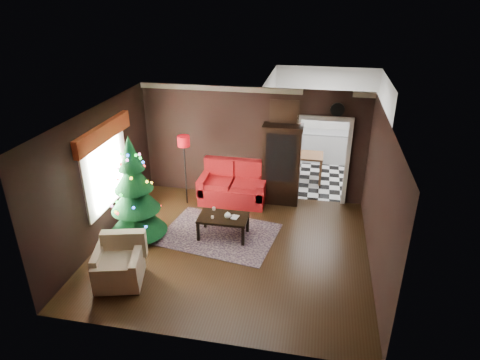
% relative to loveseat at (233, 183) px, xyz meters
% --- Properties ---
extents(floor, '(5.50, 5.50, 0.00)m').
position_rel_loveseat_xyz_m(floor, '(0.40, -2.05, -0.50)').
color(floor, black).
rests_on(floor, ground).
extents(ceiling, '(5.50, 5.50, 0.00)m').
position_rel_loveseat_xyz_m(ceiling, '(0.40, -2.05, 2.30)').
color(ceiling, white).
rests_on(ceiling, ground).
extents(wall_back, '(5.50, 0.00, 5.50)m').
position_rel_loveseat_xyz_m(wall_back, '(0.40, 0.45, 0.90)').
color(wall_back, black).
rests_on(wall_back, ground).
extents(wall_front, '(5.50, 0.00, 5.50)m').
position_rel_loveseat_xyz_m(wall_front, '(0.40, -4.55, 0.90)').
color(wall_front, black).
rests_on(wall_front, ground).
extents(wall_left, '(0.00, 5.50, 5.50)m').
position_rel_loveseat_xyz_m(wall_left, '(-2.35, -2.05, 0.90)').
color(wall_left, black).
rests_on(wall_left, ground).
extents(wall_right, '(0.00, 5.50, 5.50)m').
position_rel_loveseat_xyz_m(wall_right, '(3.15, -2.05, 0.90)').
color(wall_right, black).
rests_on(wall_right, ground).
extents(doorway, '(1.10, 0.10, 2.10)m').
position_rel_loveseat_xyz_m(doorway, '(2.10, 0.45, 0.55)').
color(doorway, white).
rests_on(doorway, ground).
extents(left_window, '(0.05, 1.60, 1.40)m').
position_rel_loveseat_xyz_m(left_window, '(-2.31, -1.85, 0.95)').
color(left_window, white).
rests_on(left_window, wall_left).
extents(valance, '(0.12, 2.10, 0.35)m').
position_rel_loveseat_xyz_m(valance, '(-2.23, -1.85, 1.77)').
color(valance, maroon).
rests_on(valance, wall_left).
extents(kitchen_floor, '(3.00, 3.00, 0.00)m').
position_rel_loveseat_xyz_m(kitchen_floor, '(2.10, 1.95, -0.50)').
color(kitchen_floor, white).
rests_on(kitchen_floor, ground).
extents(kitchen_window, '(0.70, 0.06, 0.70)m').
position_rel_loveseat_xyz_m(kitchen_window, '(2.10, 3.40, 1.20)').
color(kitchen_window, white).
rests_on(kitchen_window, ground).
extents(rug, '(2.63, 2.10, 0.01)m').
position_rel_loveseat_xyz_m(rug, '(0.02, -1.58, -0.49)').
color(rug, '#372D34').
rests_on(rug, ground).
extents(loveseat, '(1.70, 0.90, 1.00)m').
position_rel_loveseat_xyz_m(loveseat, '(0.00, 0.00, 0.00)').
color(loveseat, maroon).
rests_on(loveseat, ground).
extents(curio_cabinet, '(0.90, 0.45, 1.90)m').
position_rel_loveseat_xyz_m(curio_cabinet, '(1.15, 0.22, 0.45)').
color(curio_cabinet, black).
rests_on(curio_cabinet, ground).
extents(floor_lamp, '(0.34, 0.34, 1.85)m').
position_rel_loveseat_xyz_m(floor_lamp, '(-1.11, -0.31, 0.33)').
color(floor_lamp, black).
rests_on(floor_lamp, ground).
extents(christmas_tree, '(1.46, 1.46, 2.33)m').
position_rel_loveseat_xyz_m(christmas_tree, '(-1.66, -1.96, 0.55)').
color(christmas_tree, black).
rests_on(christmas_tree, ground).
extents(armchair, '(1.03, 1.03, 0.87)m').
position_rel_loveseat_xyz_m(armchair, '(-1.37, -3.49, -0.04)').
color(armchair, tan).
rests_on(armchair, ground).
extents(coffee_table, '(1.05, 0.63, 0.47)m').
position_rel_loveseat_xyz_m(coffee_table, '(0.13, -1.62, -0.25)').
color(coffee_table, '#321E0F').
rests_on(coffee_table, rug).
extents(teapot, '(0.16, 0.16, 0.15)m').
position_rel_loveseat_xyz_m(teapot, '(0.24, -1.67, 0.06)').
color(teapot, silver).
rests_on(teapot, coffee_table).
extents(cup_a, '(0.09, 0.09, 0.06)m').
position_rel_loveseat_xyz_m(cup_a, '(-0.14, -1.37, 0.01)').
color(cup_a, silver).
rests_on(cup_a, coffee_table).
extents(cup_b, '(0.08, 0.08, 0.05)m').
position_rel_loveseat_xyz_m(cup_b, '(-0.08, -1.72, 0.01)').
color(cup_b, white).
rests_on(cup_b, coffee_table).
extents(book, '(0.14, 0.04, 0.19)m').
position_rel_loveseat_xyz_m(book, '(0.31, -1.59, 0.08)').
color(book, '#8D6F5B').
rests_on(book, coffee_table).
extents(wall_clock, '(0.32, 0.32, 0.06)m').
position_rel_loveseat_xyz_m(wall_clock, '(2.35, 0.40, 1.88)').
color(wall_clock, white).
rests_on(wall_clock, wall_back).
extents(painting, '(0.62, 0.05, 0.52)m').
position_rel_loveseat_xyz_m(painting, '(1.15, 0.41, 1.75)').
color(painting, '#AB744C').
rests_on(painting, wall_back).
extents(kitchen_counter, '(1.80, 0.60, 0.90)m').
position_rel_loveseat_xyz_m(kitchen_counter, '(2.10, 3.15, -0.05)').
color(kitchen_counter, silver).
rests_on(kitchen_counter, ground).
extents(kitchen_table, '(0.70, 0.70, 0.75)m').
position_rel_loveseat_xyz_m(kitchen_table, '(1.80, 1.65, -0.12)').
color(kitchen_table, brown).
rests_on(kitchen_table, ground).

